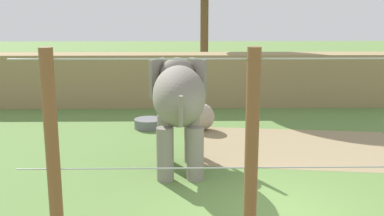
{
  "coord_description": "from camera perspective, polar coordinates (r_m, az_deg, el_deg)",
  "views": [
    {
      "loc": [
        -2.02,
        -9.17,
        4.26
      ],
      "look_at": [
        -1.75,
        4.27,
        1.4
      ],
      "focal_mm": 41.97,
      "sensor_mm": 36.0,
      "label": 1
    }
  ],
  "objects": [
    {
      "name": "enrichment_ball",
      "position": [
        16.54,
        1.13,
        -1.11
      ],
      "size": [
        1.01,
        1.01,
        1.01
      ],
      "primitive_type": "sphere",
      "color": "tan",
      "rests_on": "ground"
    },
    {
      "name": "ground_plane",
      "position": [
        10.31,
        10.49,
        -12.61
      ],
      "size": [
        120.0,
        120.0,
        0.0
      ],
      "primitive_type": "plane",
      "color": "#5B7F3D"
    },
    {
      "name": "embankment_wall",
      "position": [
        21.13,
        4.34,
        3.66
      ],
      "size": [
        36.0,
        1.8,
        2.41
      ],
      "primitive_type": "cube",
      "color": "#997F56",
      "rests_on": "ground"
    },
    {
      "name": "cable_fence",
      "position": [
        6.59,
        17.03,
        -9.36
      ],
      "size": [
        8.56,
        0.19,
        3.83
      ],
      "color": "brown",
      "rests_on": "ground"
    },
    {
      "name": "water_tub",
      "position": [
        16.99,
        -5.5,
        -1.94
      ],
      "size": [
        1.1,
        1.1,
        0.35
      ],
      "color": "slate",
      "rests_on": "ground"
    },
    {
      "name": "elephant",
      "position": [
        12.28,
        -1.69,
        1.19
      ],
      "size": [
        1.68,
        3.99,
        2.96
      ],
      "color": "gray",
      "rests_on": "ground"
    },
    {
      "name": "dirt_patch",
      "position": [
        14.99,
        13.04,
        -4.81
      ],
      "size": [
        7.16,
        5.32,
        0.01
      ],
      "primitive_type": "cube",
      "rotation": [
        0.0,
        0.0,
        -0.14
      ],
      "color": "#937F5B",
      "rests_on": "ground"
    }
  ]
}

